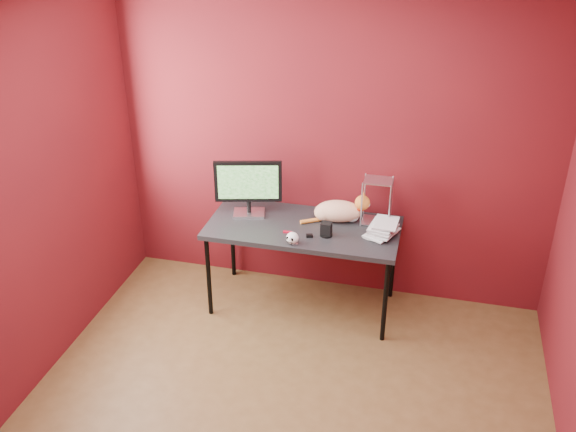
% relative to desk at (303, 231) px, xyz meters
% --- Properties ---
extents(room, '(3.52, 3.52, 2.61)m').
position_rel_desk_xyz_m(room, '(0.15, -1.37, 0.75)').
color(room, '#543A1C').
rests_on(room, ground).
extents(desk, '(1.50, 0.70, 0.75)m').
position_rel_desk_xyz_m(desk, '(0.00, 0.00, 0.00)').
color(desk, black).
rests_on(desk, ground).
extents(monitor, '(0.53, 0.23, 0.46)m').
position_rel_desk_xyz_m(monitor, '(-0.47, 0.09, 0.31)').
color(monitor, silver).
rests_on(monitor, desk).
extents(cat, '(0.53, 0.26, 0.25)m').
position_rel_desk_xyz_m(cat, '(0.25, 0.15, 0.14)').
color(cat, orange).
rests_on(cat, desk).
extents(skull_mug, '(0.10, 0.10, 0.09)m').
position_rel_desk_xyz_m(skull_mug, '(-0.02, -0.29, 0.10)').
color(skull_mug, white).
rests_on(skull_mug, desk).
extents(speaker, '(0.10, 0.10, 0.11)m').
position_rel_desk_xyz_m(speaker, '(0.20, -0.11, 0.10)').
color(speaker, black).
rests_on(speaker, desk).
extents(book_stack, '(0.27, 0.29, 1.20)m').
position_rel_desk_xyz_m(book_stack, '(0.53, 0.04, 0.65)').
color(book_stack, beige).
rests_on(book_stack, desk).
extents(wire_rack, '(0.23, 0.19, 0.37)m').
position_rel_desk_xyz_m(wire_rack, '(0.54, 0.20, 0.24)').
color(wire_rack, silver).
rests_on(wire_rack, desk).
extents(pocket_knife, '(0.07, 0.02, 0.01)m').
position_rel_desk_xyz_m(pocket_knife, '(-0.09, -0.14, 0.06)').
color(pocket_knife, maroon).
rests_on(pocket_knife, desk).
extents(black_gadget, '(0.06, 0.04, 0.02)m').
position_rel_desk_xyz_m(black_gadget, '(0.08, -0.16, 0.06)').
color(black_gadget, black).
rests_on(black_gadget, desk).
extents(washer, '(0.04, 0.04, 0.00)m').
position_rel_desk_xyz_m(washer, '(0.00, -0.29, 0.05)').
color(washer, silver).
rests_on(washer, desk).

